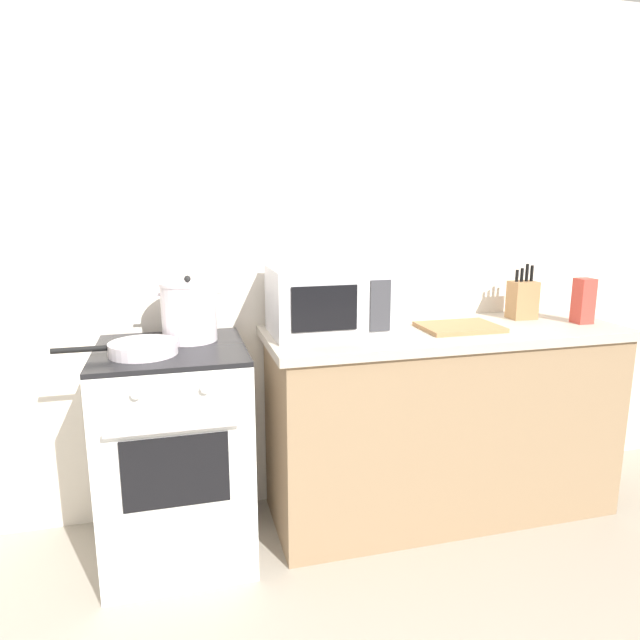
{
  "coord_description": "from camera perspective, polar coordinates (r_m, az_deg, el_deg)",
  "views": [
    {
      "loc": [
        -0.32,
        -1.67,
        1.5
      ],
      "look_at": [
        0.28,
        0.6,
        1.0
      ],
      "focal_mm": 31.16,
      "sensor_mm": 36.0,
      "label": 1
    }
  ],
  "objects": [
    {
      "name": "ground_plane",
      "position": [
        2.27,
        -3.49,
        -29.42
      ],
      "size": [
        10.0,
        10.0,
        0.0
      ],
      "primitive_type": "plane",
      "color": "#9E9384"
    },
    {
      "name": "back_wall",
      "position": [
        2.72,
        -1.64,
        6.74
      ],
      "size": [
        4.4,
        0.1,
        2.5
      ],
      "primitive_type": "cube",
      "color": "silver",
      "rests_on": "ground_plane"
    },
    {
      "name": "lower_cabinet_right",
      "position": [
        2.8,
        12.4,
        -10.51
      ],
      "size": [
        1.64,
        0.56,
        0.88
      ],
      "primitive_type": "cube",
      "color": "#8C7051",
      "rests_on": "ground_plane"
    },
    {
      "name": "countertop_right",
      "position": [
        2.66,
        12.85,
        -1.31
      ],
      "size": [
        1.7,
        0.6,
        0.04
      ],
      "primitive_type": "cube",
      "color": "#ADA393",
      "rests_on": "lower_cabinet_right"
    },
    {
      "name": "stove",
      "position": [
        2.5,
        -14.55,
        -13.0
      ],
      "size": [
        0.6,
        0.64,
        0.92
      ],
      "color": "white",
      "rests_on": "ground_plane"
    },
    {
      "name": "stock_pot",
      "position": [
        2.42,
        -13.31,
        0.87
      ],
      "size": [
        0.32,
        0.24,
        0.28
      ],
      "color": "silver",
      "rests_on": "stove"
    },
    {
      "name": "frying_pan",
      "position": [
        2.26,
        -17.86,
        -2.77
      ],
      "size": [
        0.46,
        0.26,
        0.05
      ],
      "color": "silver",
      "rests_on": "stove"
    },
    {
      "name": "microwave",
      "position": [
        2.48,
        0.71,
        2.01
      ],
      "size": [
        0.5,
        0.37,
        0.3
      ],
      "color": "silver",
      "rests_on": "countertop_right"
    },
    {
      "name": "cutting_board",
      "position": [
        2.66,
        14.12,
        -0.71
      ],
      "size": [
        0.36,
        0.26,
        0.02
      ],
      "primitive_type": "cube",
      "color": "#997047",
      "rests_on": "countertop_right"
    },
    {
      "name": "knife_block",
      "position": [
        2.99,
        20.08,
        2.01
      ],
      "size": [
        0.13,
        0.1,
        0.28
      ],
      "color": "#997047",
      "rests_on": "countertop_right"
    },
    {
      "name": "pasta_box",
      "position": [
        2.99,
        25.43,
        1.79
      ],
      "size": [
        0.08,
        0.08,
        0.22
      ],
      "primitive_type": "cube",
      "color": "#B73D33",
      "rests_on": "countertop_right"
    }
  ]
}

